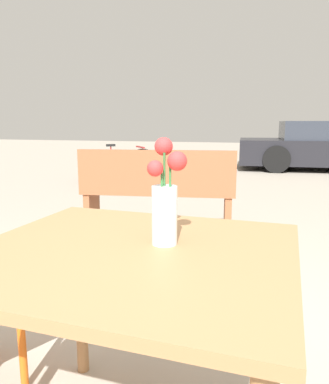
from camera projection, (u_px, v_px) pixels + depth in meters
name	position (u px, v px, depth m)	size (l,w,h in m)	color
table_front	(132.00, 281.00, 1.10)	(0.96, 0.88, 0.73)	#9E7047
flower_vase	(165.00, 205.00, 1.10)	(0.11, 0.10, 0.32)	silver
bench_near	(157.00, 192.00, 3.48)	(1.47, 0.56, 0.85)	brown
bicycle	(120.00, 165.00, 6.88)	(1.22, 0.92, 0.71)	black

